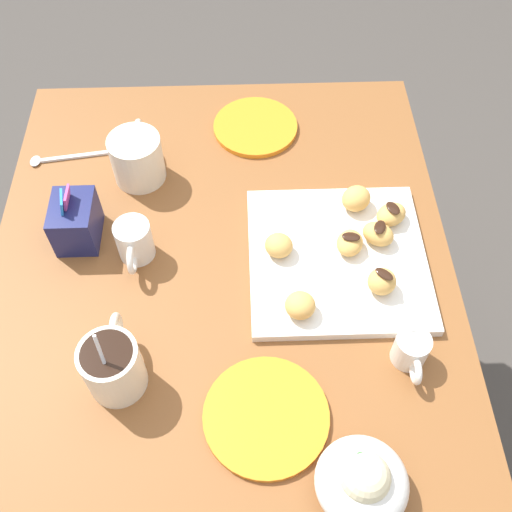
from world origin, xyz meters
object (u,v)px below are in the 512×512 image
object	(u,v)px
coffee_mug_cream_right	(137,156)
saucer_orange_right	(255,127)
beignet_2	(378,234)
beignet_1	(356,198)
beignet_5	(382,281)
coffee_mug_cream_left	(113,365)
beignet_4	(391,214)
sugar_caddy	(76,221)
pastry_plate_square	(337,257)
chocolate_sauce_pitcher	(411,349)
beignet_0	(300,305)
beignet_3	(279,245)
dining_table	(225,308)
cream_pitcher_white	(134,240)
ice_cream_bowl	(362,481)
saucer_orange_left	(266,416)
beignet_6	(350,243)

from	to	relation	value
coffee_mug_cream_right	saucer_orange_right	xyz separation A→B (m)	(0.12, -0.22, -0.04)
coffee_mug_cream_right	beignet_2	xyz separation A→B (m)	(-0.18, -0.41, -0.02)
beignet_1	beignet_5	bearing A→B (deg)	-173.98
coffee_mug_cream_left	beignet_4	bearing A→B (deg)	-58.25
sugar_caddy	pastry_plate_square	bearing A→B (deg)	-98.56
beignet_4	chocolate_sauce_pitcher	bearing A→B (deg)	177.34
beignet_0	beignet_3	world-z (taller)	beignet_0
beignet_3	beignet_0	bearing A→B (deg)	-167.05
dining_table	beignet_1	xyz separation A→B (m)	(0.11, -0.24, 0.18)
saucer_orange_right	cream_pitcher_white	bearing A→B (deg)	145.02
beignet_3	beignet_5	size ratio (longest dim) A/B	1.02
coffee_mug_cream_left	beignet_5	size ratio (longest dim) A/B	3.22
ice_cream_bowl	saucer_orange_left	bearing A→B (deg)	49.29
coffee_mug_cream_left	beignet_4	distance (m)	0.52
beignet_1	beignet_2	distance (m)	0.08
beignet_2	coffee_mug_cream_left	bearing A→B (deg)	119.26
dining_table	sugar_caddy	size ratio (longest dim) A/B	8.67
beignet_0	coffee_mug_cream_right	bearing A→B (deg)	41.26
coffee_mug_cream_left	beignet_3	world-z (taller)	coffee_mug_cream_left
cream_pitcher_white	beignet_1	distance (m)	0.39
coffee_mug_cream_left	ice_cream_bowl	world-z (taller)	coffee_mug_cream_left
beignet_3	beignet_4	bearing A→B (deg)	-72.79
dining_table	saucer_orange_left	xyz separation A→B (m)	(-0.27, -0.06, 0.15)
coffee_mug_cream_right	beignet_1	bearing A→B (deg)	-104.68
coffee_mug_cream_left	cream_pitcher_white	distance (m)	0.23
ice_cream_bowl	beignet_3	distance (m)	0.39
beignet_2	beignet_4	size ratio (longest dim) A/B	0.96
cream_pitcher_white	ice_cream_bowl	bearing A→B (deg)	-140.58
beignet_5	cream_pitcher_white	bearing A→B (deg)	76.97
cream_pitcher_white	chocolate_sauce_pitcher	world-z (taller)	cream_pitcher_white
beignet_1	dining_table	bearing A→B (deg)	114.13
coffee_mug_cream_right	beignet_4	size ratio (longest dim) A/B	2.41
dining_table	coffee_mug_cream_left	world-z (taller)	coffee_mug_cream_left
beignet_1	beignet_4	xyz separation A→B (m)	(-0.03, -0.06, -0.00)
saucer_orange_right	beignet_5	size ratio (longest dim) A/B	3.63
pastry_plate_square	coffee_mug_cream_right	bearing A→B (deg)	59.20
beignet_3	coffee_mug_cream_right	bearing A→B (deg)	51.51
beignet_6	saucer_orange_left	bearing A→B (deg)	151.75
beignet_1	saucer_orange_right	bearing A→B (deg)	37.52
saucer_orange_right	beignet_2	world-z (taller)	beignet_2
beignet_0	beignet_5	world-z (taller)	beignet_5
coffee_mug_cream_left	beignet_1	size ratio (longest dim) A/B	2.80
cream_pitcher_white	beignet_0	world-z (taller)	cream_pitcher_white
coffee_mug_cream_left	ice_cream_bowl	distance (m)	0.37
sugar_caddy	beignet_1	size ratio (longest dim) A/B	2.01
sugar_caddy	ice_cream_bowl	size ratio (longest dim) A/B	0.87
cream_pitcher_white	beignet_2	bearing A→B (deg)	-89.41
beignet_4	ice_cream_bowl	bearing A→B (deg)	165.82
saucer_orange_right	coffee_mug_cream_right	bearing A→B (deg)	118.41
pastry_plate_square	coffee_mug_cream_left	distance (m)	0.40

